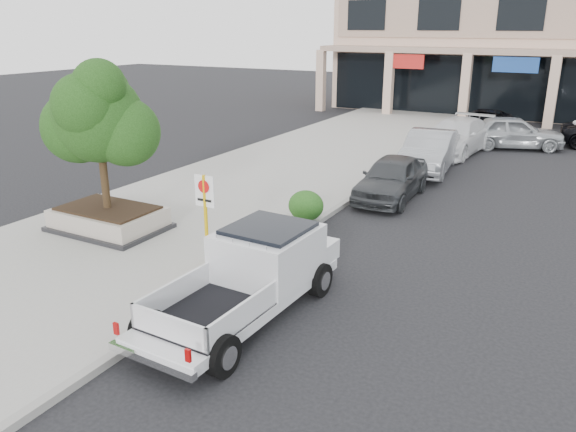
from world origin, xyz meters
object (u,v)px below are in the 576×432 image
at_px(curb_car_a, 392,178).
at_px(lot_car_a, 513,132).
at_px(curb_car_d, 484,122).
at_px(planter_tree, 106,117).
at_px(curb_car_c, 456,136).
at_px(no_parking_sign, 205,208).
at_px(pickup_truck, 242,280).
at_px(curb_car_b, 429,152).
at_px(planter, 109,219).

relative_size(curb_car_a, lot_car_a, 0.92).
bearing_deg(curb_car_d, planter_tree, -101.53).
bearing_deg(curb_car_a, curb_car_c, 87.08).
distance_m(planter_tree, no_parking_sign, 4.38).
xyz_separation_m(pickup_truck, curb_car_a, (-0.11, 9.71, -0.12)).
height_order(curb_car_a, curb_car_b, curb_car_b).
bearing_deg(pickup_truck, lot_car_a, 85.81).
bearing_deg(planter_tree, no_parking_sign, -11.82).
bearing_deg(curb_car_a, lot_car_a, 76.01).
bearing_deg(planter_tree, planter, -131.03).
xyz_separation_m(curb_car_b, curb_car_d, (0.41, 9.83, -0.16)).
bearing_deg(no_parking_sign, curb_car_a, 76.11).
xyz_separation_m(pickup_truck, lot_car_a, (2.35, 20.75, -0.05)).
distance_m(planter, curb_car_a, 9.57).
height_order(planter_tree, curb_car_a, planter_tree).
height_order(curb_car_a, lot_car_a, lot_car_a).
relative_size(planter, curb_car_c, 0.57).
bearing_deg(curb_car_a, planter, -130.65).
relative_size(no_parking_sign, curb_car_b, 0.45).
distance_m(planter_tree, curb_car_b, 13.46).
distance_m(planter_tree, curb_car_c, 17.19).
relative_size(no_parking_sign, curb_car_d, 0.47).
xyz_separation_m(no_parking_sign, curb_car_a, (2.00, 8.07, -0.88)).
distance_m(pickup_truck, lot_car_a, 20.88).
distance_m(curb_car_c, curb_car_d, 5.77).
bearing_deg(planter_tree, curb_car_b, 63.02).
xyz_separation_m(curb_car_b, lot_car_a, (2.38, 6.52, -0.02)).
relative_size(curb_car_a, curb_car_c, 0.78).
relative_size(curb_car_b, lot_car_a, 1.06).
xyz_separation_m(planter_tree, curb_car_a, (5.92, 7.25, -2.66)).
bearing_deg(curb_car_b, planter_tree, -122.00).
height_order(pickup_truck, curb_car_d, pickup_truck).
height_order(pickup_truck, curb_car_c, pickup_truck).
bearing_deg(planter, curb_car_d, 73.29).
distance_m(curb_car_b, lot_car_a, 6.94).
relative_size(curb_car_a, curb_car_d, 0.91).
height_order(planter_tree, no_parking_sign, planter_tree).
distance_m(curb_car_d, lot_car_a, 3.86).
bearing_deg(no_parking_sign, curb_car_b, 80.64).
height_order(planter_tree, curb_car_d, planter_tree).
xyz_separation_m(planter, no_parking_sign, (4.05, -0.67, 1.16)).
bearing_deg(curb_car_d, curb_car_a, -86.96).
relative_size(planter_tree, curb_car_a, 0.91).
bearing_deg(planter_tree, lot_car_a, 65.40).
xyz_separation_m(curb_car_b, curb_car_c, (0.15, 4.07, -0.02)).
xyz_separation_m(no_parking_sign, curb_car_b, (2.08, 12.59, -0.79)).
xyz_separation_m(planter, curb_car_a, (6.05, 7.41, 0.28)).
bearing_deg(lot_car_a, pickup_truck, 153.93).
height_order(planter, curb_car_c, curb_car_c).
relative_size(no_parking_sign, lot_car_a, 0.48).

